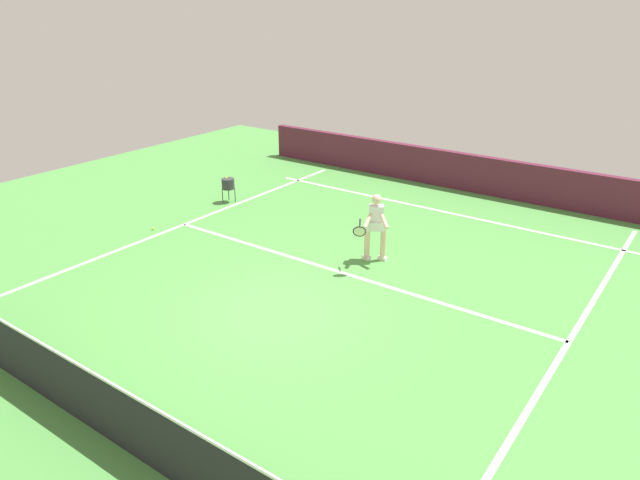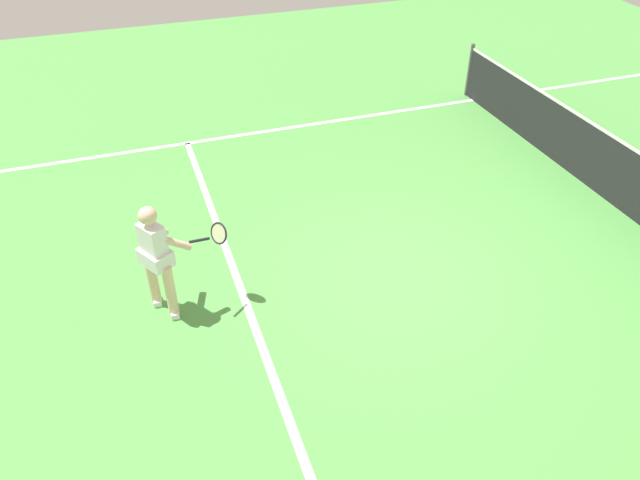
{
  "view_description": "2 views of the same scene",
  "coord_description": "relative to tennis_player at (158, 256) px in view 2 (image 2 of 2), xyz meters",
  "views": [
    {
      "loc": [
        -6.41,
        7.4,
        5.55
      ],
      "look_at": [
        -0.1,
        -1.37,
        1.03
      ],
      "focal_mm": 33.01,
      "sensor_mm": 36.0,
      "label": 1
    },
    {
      "loc": [
        5.84,
        -3.19,
        5.39
      ],
      "look_at": [
        -0.08,
        -1.15,
        0.8
      ],
      "focal_mm": 34.61,
      "sensor_mm": 36.0,
      "label": 2
    }
  ],
  "objects": [
    {
      "name": "tennis_player",
      "position": [
        0.0,
        0.0,
        0.0
      ],
      "size": [
        0.68,
        1.14,
        1.55
      ],
      "color": "beige",
      "rests_on": "ground"
    },
    {
      "name": "service_line_marking",
      "position": [
        0.35,
        0.97,
        -0.84
      ],
      "size": [
        9.66,
        0.1,
        0.01
      ],
      "primitive_type": "cube",
      "color": "white",
      "rests_on": "ground"
    },
    {
      "name": "sideline_left_marking",
      "position": [
        -4.48,
        3.12,
        -0.84
      ],
      "size": [
        0.1,
        17.02,
        0.01
      ],
      "primitive_type": "cube",
      "color": "white",
      "rests_on": "ground"
    },
    {
      "name": "ground_plane",
      "position": [
        0.35,
        3.12,
        -0.85
      ],
      "size": [
        24.72,
        24.72,
        0.0
      ],
      "primitive_type": "plane",
      "color": "#4C9342"
    }
  ]
}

